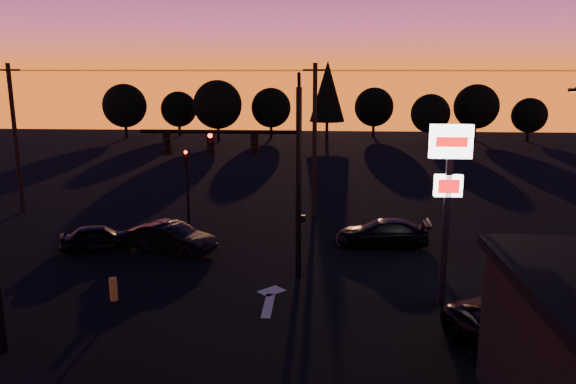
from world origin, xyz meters
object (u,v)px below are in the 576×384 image
pylon_sign (449,177)px  car_left (99,237)px  bollard (113,289)px  car_mid (172,238)px  suv_parked (526,342)px  traffic_signal_mast (260,163)px  car_right (382,233)px  secondary_signal (187,176)px

pylon_sign → car_left: bearing=159.9°
bollard → car_mid: 5.88m
car_left → suv_parked: suv_parked is taller
car_left → pylon_sign: bearing=-131.9°
traffic_signal_mast → car_mid: traffic_signal_mast is taller
bollard → car_right: bearing=33.9°
secondary_signal → car_right: 11.13m
pylon_sign → suv_parked: (1.61, -4.33, -4.14)m
traffic_signal_mast → secondary_signal: bearing=123.2°
car_left → car_mid: size_ratio=0.84×
car_left → car_right: car_right is taller
car_mid → car_right: bearing=-61.8°
bollard → car_left: 6.66m
bollard → suv_parked: suv_parked is taller
traffic_signal_mast → suv_parked: (8.71, -6.83, -4.16)m
pylon_sign → car_right: bearing=102.0°
car_right → suv_parked: (3.10, -11.38, 0.10)m
car_left → suv_parked: (17.02, -9.97, 0.15)m
pylon_sign → secondary_signal: bearing=140.2°
pylon_sign → car_right: pylon_sign is taller
car_left → car_mid: bearing=-114.1°
secondary_signal → car_right: secondary_signal is taller
traffic_signal_mast → secondary_signal: (-4.90, 7.49, -2.07)m
car_left → suv_parked: size_ratio=0.65×
car_mid → suv_parked: size_ratio=0.78×
secondary_signal → car_right: size_ratio=0.94×
traffic_signal_mast → car_mid: 6.97m
traffic_signal_mast → car_right: (5.61, 4.55, -4.27)m
bollard → secondary_signal: bearing=87.3°
car_left → car_right: (13.92, 1.41, 0.05)m
car_right → suv_parked: 11.80m
suv_parked → pylon_sign: bearing=86.1°
secondary_signal → car_right: bearing=-15.6°
secondary_signal → suv_parked: 19.86m
car_right → suv_parked: suv_parked is taller
car_mid → car_right: size_ratio=0.93×
secondary_signal → car_left: secondary_signal is taller
secondary_signal → suv_parked: secondary_signal is taller
pylon_sign → car_mid: size_ratio=1.57×
car_mid → secondary_signal: bearing=22.6°
bollard → car_mid: size_ratio=0.21×
car_right → pylon_sign: bearing=13.3°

